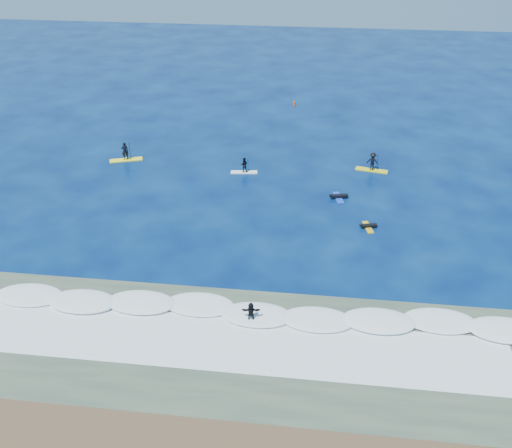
# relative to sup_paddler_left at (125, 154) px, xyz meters

# --- Properties ---
(ground) EXTENTS (160.00, 160.00, 0.00)m
(ground) POSITION_rel_sup_paddler_left_xyz_m (15.50, -12.92, -0.73)
(ground) COLOR #03113E
(ground) RESTS_ON ground
(shallow_water) EXTENTS (90.00, 13.00, 0.01)m
(shallow_water) POSITION_rel_sup_paddler_left_xyz_m (15.50, -26.92, -0.73)
(shallow_water) COLOR #314337
(shallow_water) RESTS_ON ground
(breaking_wave) EXTENTS (40.00, 6.00, 0.30)m
(breaking_wave) POSITION_rel_sup_paddler_left_xyz_m (15.50, -22.92, -0.73)
(breaking_wave) COLOR white
(breaking_wave) RESTS_ON ground
(whitewater) EXTENTS (34.00, 5.00, 0.02)m
(whitewater) POSITION_rel_sup_paddler_left_xyz_m (15.50, -25.92, -0.73)
(whitewater) COLOR silver
(whitewater) RESTS_ON ground
(sup_paddler_left) EXTENTS (3.43, 1.90, 2.35)m
(sup_paddler_left) POSITION_rel_sup_paddler_left_xyz_m (0.00, 0.00, 0.00)
(sup_paddler_left) COLOR #FFF91B
(sup_paddler_left) RESTS_ON ground
(sup_paddler_center) EXTENTS (2.69, 0.94, 1.85)m
(sup_paddler_center) POSITION_rel_sup_paddler_left_xyz_m (12.63, -1.45, -0.04)
(sup_paddler_center) COLOR white
(sup_paddler_center) RESTS_ON ground
(sup_paddler_right) EXTENTS (3.29, 1.43, 2.24)m
(sup_paddler_right) POSITION_rel_sup_paddler_left_xyz_m (25.29, 0.56, 0.14)
(sup_paddler_right) COLOR gold
(sup_paddler_right) RESTS_ON ground
(prone_paddler_near) EXTENTS (1.52, 1.98, 0.40)m
(prone_paddler_near) POSITION_rel_sup_paddler_left_xyz_m (24.40, -10.72, -0.60)
(prone_paddler_near) COLOR gold
(prone_paddler_near) RESTS_ON ground
(prone_paddler_far) EXTENTS (1.77, 2.31, 0.47)m
(prone_paddler_far) POSITION_rel_sup_paddler_left_xyz_m (21.95, -5.75, -0.57)
(prone_paddler_far) COLOR blue
(prone_paddler_far) RESTS_ON ground
(wave_surfer) EXTENTS (2.05, 0.77, 1.44)m
(wave_surfer) POSITION_rel_sup_paddler_left_xyz_m (16.20, -23.81, 0.08)
(wave_surfer) COLOR white
(wave_surfer) RESTS_ON breaking_wave
(marker_buoy) EXTENTS (0.30, 0.30, 0.71)m
(marker_buoy) POSITION_rel_sup_paddler_left_xyz_m (16.32, 19.21, -0.43)
(marker_buoy) COLOR #E54F14
(marker_buoy) RESTS_ON ground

